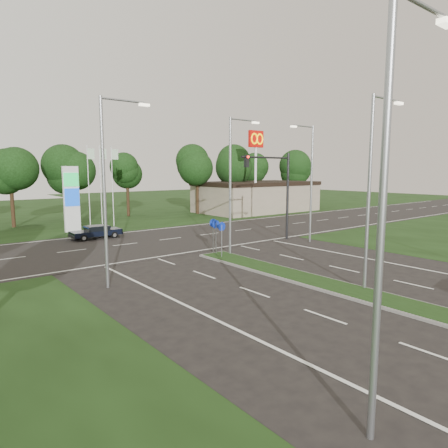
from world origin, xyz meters
TOP-DOWN VIEW (x-y plane):
  - verge_far at (0.00, 55.00)m, footprint 160.00×50.00m
  - cross_road at (0.00, 24.00)m, footprint 160.00×12.00m
  - median_kerb at (0.00, 4.00)m, footprint 2.00×26.00m
  - commercial_building at (22.00, 36.00)m, footprint 16.00×9.00m
  - streetlight_median_near at (1.00, 6.00)m, footprint 2.53×0.22m
  - streetlight_median_far at (1.00, 16.00)m, footprint 2.53×0.22m
  - streetlight_left_near at (-8.30, 0.00)m, footprint 2.53×0.22m
  - streetlight_left_far at (-8.30, 14.00)m, footprint 2.53×0.22m
  - streetlight_right_far at (8.80, 16.00)m, footprint 2.53×0.22m
  - traffic_signal at (7.19, 18.00)m, footprint 5.10×0.42m
  - median_signs at (0.00, 16.40)m, footprint 1.16×1.76m
  - gas_pylon at (-3.79, 33.05)m, footprint 5.80×1.26m
  - mcdonalds_sign at (18.00, 31.97)m, footprint 2.20×0.47m
  - treeline_far at (0.10, 39.93)m, footprint 6.00×6.00m
  - navy_sedan at (-3.72, 27.97)m, footprint 3.99×1.68m

SIDE VIEW (x-z plane):
  - verge_far at x=0.00m, z-range -0.01..0.01m
  - cross_road at x=0.00m, z-range -0.01..0.01m
  - median_kerb at x=0.00m, z-range 0.00..0.12m
  - navy_sedan at x=-3.72m, z-range 0.04..1.13m
  - median_signs at x=0.00m, z-range 0.52..2.90m
  - commercial_building at x=22.00m, z-range 0.00..4.00m
  - gas_pylon at x=-3.79m, z-range -0.80..7.20m
  - traffic_signal at x=7.19m, z-range 1.15..8.15m
  - streetlight_median_near at x=1.00m, z-range 0.58..9.58m
  - streetlight_median_far at x=1.00m, z-range 0.58..9.58m
  - streetlight_left_near at x=-8.30m, z-range 0.58..9.58m
  - streetlight_left_far at x=-8.30m, z-range 0.58..9.58m
  - streetlight_right_far at x=8.80m, z-range 0.58..9.58m
  - treeline_far at x=0.10m, z-range 1.88..11.78m
  - mcdonalds_sign at x=18.00m, z-range 2.79..13.19m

